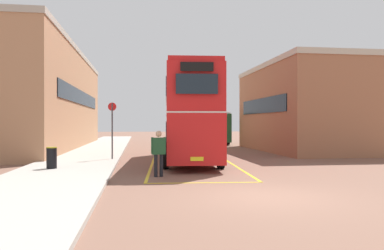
# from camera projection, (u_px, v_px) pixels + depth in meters

# --- Properties ---
(ground_plane) EXTENTS (135.60, 135.60, 0.00)m
(ground_plane) POSITION_uv_depth(u_px,v_px,m) (192.00, 154.00, 24.86)
(ground_plane) COLOR brown
(sidewalk_left) EXTENTS (4.00, 57.60, 0.14)m
(sidewalk_left) POSITION_uv_depth(u_px,v_px,m) (94.00, 152.00, 26.33)
(sidewalk_left) COLOR #A39E93
(sidewalk_left) RESTS_ON ground
(brick_building_left) EXTENTS (5.31, 24.98, 7.86)m
(brick_building_left) POSITION_uv_depth(u_px,v_px,m) (49.00, 100.00, 30.80)
(brick_building_left) COLOR #AD7A56
(brick_building_left) RESTS_ON ground
(depot_building_right) EXTENTS (6.83, 12.69, 6.39)m
(depot_building_right) POSITION_uv_depth(u_px,v_px,m) (305.00, 108.00, 28.34)
(depot_building_right) COLOR #9E6647
(depot_building_right) RESTS_ON ground
(double_decker_bus) EXTENTS (3.29, 10.73, 4.75)m
(double_decker_bus) POSITION_uv_depth(u_px,v_px,m) (189.00, 114.00, 20.31)
(double_decker_bus) COLOR black
(double_decker_bus) RESTS_ON ground
(single_deck_bus) EXTENTS (2.94, 9.39, 3.02)m
(single_deck_bus) POSITION_uv_depth(u_px,v_px,m) (211.00, 127.00, 38.70)
(single_deck_bus) COLOR black
(single_deck_bus) RESTS_ON ground
(pedestrian_boarding) EXTENTS (0.57, 0.34, 1.76)m
(pedestrian_boarding) POSITION_uv_depth(u_px,v_px,m) (159.00, 150.00, 14.48)
(pedestrian_boarding) COLOR black
(pedestrian_boarding) RESTS_ON ground
(litter_bin) EXTENTS (0.44, 0.44, 0.90)m
(litter_bin) POSITION_uv_depth(u_px,v_px,m) (52.00, 158.00, 15.96)
(litter_bin) COLOR black
(litter_bin) RESTS_ON sidewalk_left
(bus_stop_sign) EXTENTS (0.44, 0.08, 3.01)m
(bus_stop_sign) POSITION_uv_depth(u_px,v_px,m) (112.00, 125.00, 20.26)
(bus_stop_sign) COLOR #4C4C51
(bus_stop_sign) RESTS_ON sidewalk_left
(bay_marking_yellow) EXTENTS (5.01, 12.87, 0.01)m
(bay_marking_yellow) POSITION_uv_depth(u_px,v_px,m) (193.00, 165.00, 18.39)
(bay_marking_yellow) COLOR gold
(bay_marking_yellow) RESTS_ON ground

